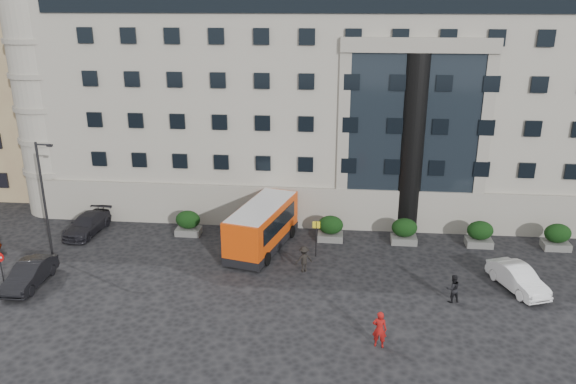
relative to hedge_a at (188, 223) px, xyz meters
name	(u,v)px	position (x,y,z in m)	size (l,w,h in m)	color
ground	(220,289)	(4.00, -7.80, -0.93)	(120.00, 120.00, 0.00)	black
civic_building	(332,85)	(10.00, 14.20, 8.07)	(44.00, 24.00, 18.00)	#A19A8E
entrance_column	(412,145)	(16.00, 2.50, 5.57)	(1.80, 1.80, 13.00)	black
apartment_near	(4,72)	(-20.00, 12.20, 9.07)	(14.00, 14.00, 20.00)	#957856
apartment_far	(64,45)	(-23.00, 30.20, 10.07)	(13.00, 13.00, 22.00)	#80644B
hedge_a	(188,223)	(0.00, 0.00, 0.00)	(1.80, 1.26, 1.84)	#51514E
hedge_b	(258,225)	(5.20, 0.00, 0.00)	(1.80, 1.26, 1.84)	#51514E
hedge_c	(331,228)	(10.40, 0.00, 0.00)	(1.80, 1.26, 1.84)	#51514E
hedge_d	(404,231)	(15.60, 0.00, 0.00)	(1.80, 1.26, 1.84)	#51514E
hedge_e	(480,234)	(20.80, 0.00, 0.00)	(1.80, 1.26, 1.84)	#51514E
hedge_f	(557,236)	(26.00, 0.00, 0.00)	(1.80, 1.26, 1.84)	#51514E
street_lamp	(45,197)	(-7.94, -4.80, 3.44)	(1.16, 0.18, 8.00)	#262628
bus_stop_sign	(316,233)	(9.50, -2.80, 0.80)	(0.50, 0.08, 2.52)	#262628
no_entry_sign	(0,262)	(-9.00, -8.84, 0.72)	(0.64, 0.16, 2.32)	#262628
minibus	(262,225)	(5.74, -1.80, 0.80)	(4.40, 7.93, 3.14)	#D8400A
red_truck	(77,167)	(-13.39, 10.63, 0.69)	(3.92, 6.31, 3.16)	#981D0B
parked_car_b	(30,274)	(-7.50, -8.45, -0.20)	(1.55, 4.45, 1.47)	black
parked_car_c	(87,224)	(-7.50, -0.43, -0.23)	(1.95, 4.79, 1.39)	black
parked_car_d	(111,186)	(-9.23, 8.20, -0.17)	(2.52, 5.47, 1.52)	black
white_taxi	(518,278)	(21.68, -6.13, -0.20)	(1.54, 4.41, 1.45)	white
pedestrian_a	(380,329)	(13.14, -12.80, 0.05)	(0.72, 0.47, 1.96)	#9F110F
pedestrian_b	(453,288)	(17.55, -8.00, -0.08)	(0.82, 0.64, 1.70)	black
pedestrian_c	(304,259)	(8.84, -5.07, -0.06)	(1.12, 0.64, 1.73)	black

